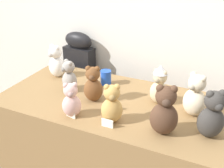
{
  "coord_description": "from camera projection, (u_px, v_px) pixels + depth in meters",
  "views": [
    {
      "loc": [
        0.63,
        -1.15,
        1.69
      ],
      "look_at": [
        0.0,
        0.25,
        0.92
      ],
      "focal_mm": 41.93,
      "sensor_mm": 36.0,
      "label": 1
    }
  ],
  "objects": [
    {
      "name": "wall_back",
      "position": [
        145.0,
        8.0,
        2.06
      ],
      "size": [
        7.0,
        0.08,
        2.6
      ],
      "primitive_type": "cube",
      "color": "silver",
      "rests_on": "ground_plane"
    },
    {
      "name": "display_table",
      "position": [
        112.0,
        146.0,
        1.95
      ],
      "size": [
        1.53,
        0.76,
        0.8
      ],
      "primitive_type": "cube",
      "color": "olive",
      "rests_on": "ground_plane"
    },
    {
      "name": "instrument_case",
      "position": [
        81.0,
        86.0,
        2.51
      ],
      "size": [
        0.29,
        0.15,
        1.07
      ],
      "rotation": [
        0.0,
        0.0,
        -0.12
      ],
      "color": "black",
      "rests_on": "ground_plane"
    },
    {
      "name": "teddy_bear_blush",
      "position": [
        71.0,
        101.0,
        1.55
      ],
      "size": [
        0.15,
        0.14,
        0.22
      ],
      "rotation": [
        0.0,
        0.0,
        0.57
      ],
      "color": "beige",
      "rests_on": "display_table"
    },
    {
      "name": "teddy_bear_ash",
      "position": [
        69.0,
        77.0,
        1.85
      ],
      "size": [
        0.15,
        0.14,
        0.23
      ],
      "rotation": [
        0.0,
        0.0,
        -0.49
      ],
      "color": "gray",
      "rests_on": "display_table"
    },
    {
      "name": "teddy_bear_cocoa",
      "position": [
        164.0,
        112.0,
        1.39
      ],
      "size": [
        0.18,
        0.17,
        0.29
      ],
      "rotation": [
        0.0,
        0.0,
        0.29
      ],
      "color": "#4C3323",
      "rests_on": "display_table"
    },
    {
      "name": "teddy_bear_sand",
      "position": [
        159.0,
        85.0,
        1.68
      ],
      "size": [
        0.14,
        0.13,
        0.27
      ],
      "rotation": [
        0.0,
        0.0,
        -0.24
      ],
      "color": "#CCB78E",
      "rests_on": "display_table"
    },
    {
      "name": "teddy_bear_chestnut",
      "position": [
        93.0,
        85.0,
        1.71
      ],
      "size": [
        0.16,
        0.14,
        0.25
      ],
      "rotation": [
        0.0,
        0.0,
        0.32
      ],
      "color": "brown",
      "rests_on": "display_table"
    },
    {
      "name": "teddy_bear_snow",
      "position": [
        56.0,
        62.0,
        2.06
      ],
      "size": [
        0.16,
        0.15,
        0.26
      ],
      "rotation": [
        0.0,
        0.0,
        -0.3
      ],
      "color": "white",
      "rests_on": "display_table"
    },
    {
      "name": "teddy_bear_cream",
      "position": [
        195.0,
        96.0,
        1.55
      ],
      "size": [
        0.18,
        0.17,
        0.27
      ],
      "rotation": [
        0.0,
        0.0,
        -0.51
      ],
      "color": "beige",
      "rests_on": "display_table"
    },
    {
      "name": "teddy_bear_charcoal",
      "position": [
        212.0,
        116.0,
        1.36
      ],
      "size": [
        0.19,
        0.18,
        0.28
      ],
      "rotation": [
        0.0,
        0.0,
        0.56
      ],
      "color": "#383533",
      "rests_on": "display_table"
    },
    {
      "name": "teddy_bear_honey",
      "position": [
        112.0,
        105.0,
        1.49
      ],
      "size": [
        0.16,
        0.15,
        0.25
      ],
      "rotation": [
        0.0,
        0.0,
        0.48
      ],
      "color": "tan",
      "rests_on": "display_table"
    },
    {
      "name": "party_cup_blue",
      "position": [
        106.0,
        77.0,
        1.96
      ],
      "size": [
        0.08,
        0.08,
        0.11
      ],
      "primitive_type": "cylinder",
      "color": "blue",
      "rests_on": "display_table"
    },
    {
      "name": "name_card_front_left",
      "position": [
        107.0,
        123.0,
        1.48
      ],
      "size": [
        0.07,
        0.01,
        0.05
      ],
      "primitive_type": "cube",
      "rotation": [
        0.0,
        0.0,
        0.02
      ],
      "color": "white",
      "rests_on": "display_table"
    },
    {
      "name": "name_card_front_middle",
      "position": [
        71.0,
        114.0,
        1.57
      ],
      "size": [
        0.07,
        0.02,
        0.05
      ],
      "primitive_type": "cube",
      "rotation": [
        0.0,
        0.0,
        -0.2
      ],
      "color": "white",
      "rests_on": "display_table"
    }
  ]
}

